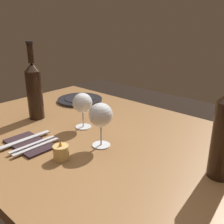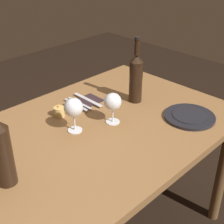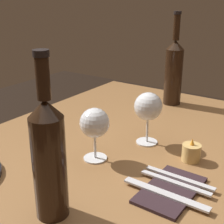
# 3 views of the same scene
# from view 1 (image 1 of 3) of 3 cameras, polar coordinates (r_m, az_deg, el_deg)

# --- Properties ---
(dining_table) EXTENTS (1.30, 0.90, 0.74)m
(dining_table) POSITION_cam_1_polar(r_m,az_deg,el_deg) (1.08, -4.34, -9.05)
(dining_table) COLOR olive
(dining_table) RESTS_ON ground
(wine_glass_left) EXTENTS (0.09, 0.09, 0.16)m
(wine_glass_left) POSITION_cam_1_polar(r_m,az_deg,el_deg) (0.90, -2.50, -0.84)
(wine_glass_left) COLOR white
(wine_glass_left) RESTS_ON dining_table
(wine_glass_right) EXTENTS (0.08, 0.08, 0.15)m
(wine_glass_right) POSITION_cam_1_polar(r_m,az_deg,el_deg) (1.06, -6.53, 1.84)
(wine_glass_right) COLOR white
(wine_glass_right) RESTS_ON dining_table
(wine_bottle_second) EXTENTS (0.07, 0.07, 0.35)m
(wine_bottle_second) POSITION_cam_1_polar(r_m,az_deg,el_deg) (1.20, -16.78, 4.78)
(wine_bottle_second) COLOR black
(wine_bottle_second) RESTS_ON dining_table
(votive_candle) EXTENTS (0.05, 0.05, 0.07)m
(votive_candle) POSITION_cam_1_polar(r_m,az_deg,el_deg) (0.87, -11.17, -8.83)
(votive_candle) COLOR #DBB266
(votive_candle) RESTS_ON dining_table
(dinner_plate) EXTENTS (0.25, 0.25, 0.02)m
(dinner_plate) POSITION_cam_1_polar(r_m,az_deg,el_deg) (1.45, -7.10, 2.74)
(dinner_plate) COLOR black
(dinner_plate) RESTS_ON dining_table
(folded_napkin) EXTENTS (0.19, 0.11, 0.01)m
(folded_napkin) POSITION_cam_1_polar(r_m,az_deg,el_deg) (0.99, -17.82, -6.71)
(folded_napkin) COLOR #2D1E23
(folded_napkin) RESTS_ON dining_table
(fork_inner) EXTENTS (0.02, 0.18, 0.00)m
(fork_inner) POSITION_cam_1_polar(r_m,az_deg,el_deg) (0.97, -17.10, -6.85)
(fork_inner) COLOR silver
(fork_inner) RESTS_ON folded_napkin
(fork_outer) EXTENTS (0.02, 0.18, 0.00)m
(fork_outer) POSITION_cam_1_polar(r_m,az_deg,el_deg) (0.95, -16.30, -7.34)
(fork_outer) COLOR silver
(fork_outer) RESTS_ON folded_napkin
(table_knife) EXTENTS (0.02, 0.21, 0.00)m
(table_knife) POSITION_cam_1_polar(r_m,az_deg,el_deg) (1.01, -18.74, -5.83)
(table_knife) COLOR silver
(table_knife) RESTS_ON folded_napkin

